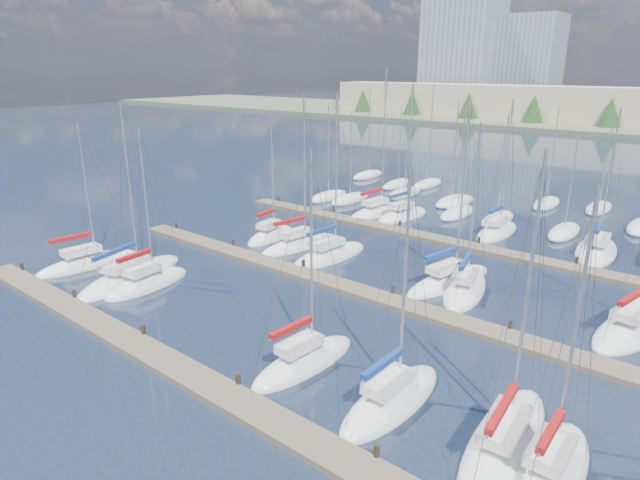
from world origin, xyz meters
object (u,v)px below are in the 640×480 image
Objects in this scene: sailboat_h at (271,236)px; sailboat_i at (299,245)px; sailboat_g at (549,470)px; sailboat_e at (392,400)px; sailboat_m at (636,327)px; sailboat_b at (131,276)px; sailboat_p at (497,232)px; sailboat_q at (596,251)px; sailboat_j at (330,255)px; sailboat_f at (504,443)px; sailboat_l at (465,288)px; sailboat_d at (304,362)px; sailboat_a at (88,263)px; sailboat_k at (449,281)px; sailboat_o at (403,215)px; sailboat_c at (148,283)px; sailboat_n at (377,211)px.

sailboat_i is (3.71, -0.30, 0.01)m from sailboat_h.
sailboat_e reaches higher than sailboat_g.
sailboat_b is at bearing -142.87° from sailboat_m.
sailboat_m reaches higher than sailboat_p.
sailboat_q is 1.04× the size of sailboat_e.
sailboat_f is at bearing -30.90° from sailboat_j.
sailboat_l is 1.03× the size of sailboat_d.
sailboat_m is (21.92, 1.66, -0.01)m from sailboat_j.
sailboat_h is 0.94× the size of sailboat_a.
sailboat_i reaches higher than sailboat_k.
sailboat_d is (-10.52, -0.47, 0.01)m from sailboat_f.
sailboat_o reaches higher than sailboat_g.
sailboat_c is 0.94× the size of sailboat_q.
sailboat_j reaches higher than sailboat_i.
sailboat_a is 0.89× the size of sailboat_m.
sailboat_p reaches higher than sailboat_c.
sailboat_b is at bearing -103.69° from sailboat_h.
sailboat_p is (-6.61, 28.95, 0.00)m from sailboat_e.
sailboat_g is (23.52, -28.34, -0.01)m from sailboat_o.
sailboat_m is at bearing 13.22° from sailboat_k.
sailboat_d is (-12.46, 0.00, 0.00)m from sailboat_g.
sailboat_k reaches higher than sailboat_d.
sailboat_m is at bearing 65.23° from sailboat_e.
sailboat_o is 1.21× the size of sailboat_c.
sailboat_b is at bearing -161.16° from sailboat_l.
sailboat_l is 0.98× the size of sailboat_q.
sailboat_h is 3.72m from sailboat_i.
sailboat_n is at bearing 175.78° from sailboat_q.
sailboat_d is 0.91× the size of sailboat_m.
sailboat_k is (13.80, 0.73, -0.01)m from sailboat_i.
sailboat_p is at bearing 45.42° from sailboat_b.
sailboat_k reaches higher than sailboat_p.
sailboat_g is at bearing -18.99° from sailboat_f.
sailboat_m is at bearing -9.38° from sailboat_l.
sailboat_g reaches higher than sailboat_h.
sailboat_j is at bearing 58.36° from sailboat_c.
sailboat_b is at bearing 176.69° from sailboat_g.
sailboat_p is (16.48, 28.05, 0.02)m from sailboat_b.
sailboat_d is 0.88× the size of sailboat_k.
sailboat_i is at bearing 165.45° from sailboat_l.
sailboat_a is at bearing -131.65° from sailboat_j.
sailboat_q reaches higher than sailboat_g.
sailboat_o is 1.18× the size of sailboat_e.
sailboat_k reaches higher than sailboat_a.
sailboat_n reaches higher than sailboat_f.
sailboat_o is 0.92× the size of sailboat_n.
sailboat_o reaches higher than sailboat_q.
sailboat_h is 0.92× the size of sailboat_d.
sailboat_j reaches higher than sailboat_k.
sailboat_o is 1.19× the size of sailboat_d.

